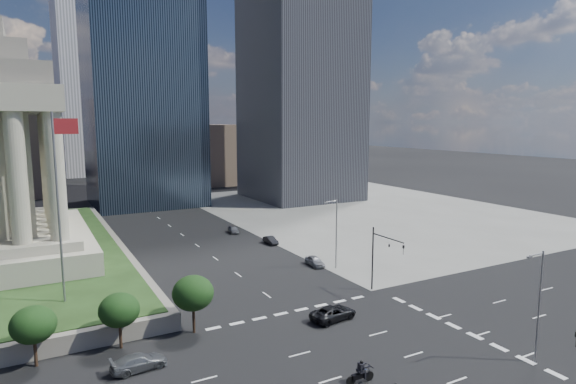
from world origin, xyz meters
TOP-DOWN VIEW (x-y plane):
  - ground at (0.00, 100.00)m, footprint 500.00×500.00m
  - sidewalk_ne at (46.00, 60.00)m, footprint 68.00×90.00m
  - flagpole at (-21.83, 24.00)m, footprint 2.52×0.24m
  - midrise_glass at (2.00, 95.00)m, footprint 26.00×26.00m
  - highrise_ne at (42.00, 85.00)m, footprint 26.00×28.00m
  - building_filler_ne at (32.00, 130.00)m, footprint 20.00×30.00m
  - building_filler_nw at (-30.00, 130.00)m, footprint 24.00×30.00m
  - traffic_signal_ne at (12.50, 13.70)m, footprint 0.30×5.74m
  - street_lamp_south at (13.33, -6.00)m, footprint 2.13×0.22m
  - street_lamp_north at (13.33, 25.00)m, footprint 2.13×0.22m
  - pickup_truck at (3.01, 10.00)m, footprint 5.57×3.16m
  - suv_grey at (-17.34, 9.16)m, footprint 4.88×2.33m
  - parked_sedan_near at (11.50, 27.47)m, footprint 2.02×4.24m
  - parked_sedan_mid at (11.50, 42.02)m, footprint 1.35×3.81m
  - parked_sedan_far at (9.00, 52.90)m, footprint 2.00×3.99m
  - motorcycle_trail at (-2.16, -1.53)m, footprint 2.62×0.80m

SIDE VIEW (x-z plane):
  - ground at x=0.00m, z-range 0.00..0.00m
  - sidewalk_ne at x=46.00m, z-range 0.00..0.03m
  - parked_sedan_mid at x=11.50m, z-range 0.00..1.25m
  - parked_sedan_far at x=9.00m, z-range 0.00..1.31m
  - suv_grey at x=-17.34m, z-range 0.00..1.37m
  - parked_sedan_near at x=11.50m, z-range 0.00..1.40m
  - pickup_truck at x=3.01m, z-range 0.00..1.47m
  - motorcycle_trail at x=-2.16m, z-range 0.00..1.94m
  - traffic_signal_ne at x=12.50m, z-range 1.25..9.25m
  - street_lamp_south at x=13.33m, z-range 0.66..10.66m
  - street_lamp_north at x=13.33m, z-range 0.66..10.66m
  - building_filler_ne at x=32.00m, z-range 0.00..20.00m
  - flagpole at x=-21.83m, z-range 3.11..23.11m
  - building_filler_nw at x=-30.00m, z-range 0.00..28.00m
  - midrise_glass at x=2.00m, z-range 0.00..60.00m
  - highrise_ne at x=42.00m, z-range 0.00..100.00m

